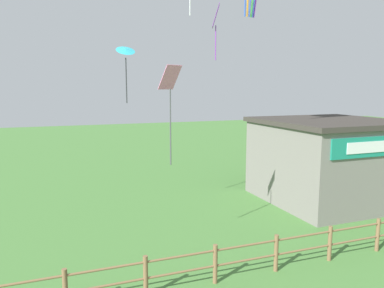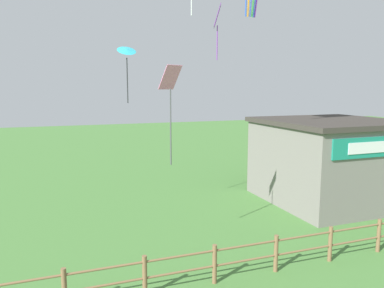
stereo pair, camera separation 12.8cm
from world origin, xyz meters
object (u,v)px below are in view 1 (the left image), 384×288
Objects in this scene: seaside_building at (329,160)px; kite_cyan_delta at (126,53)px; kite_pink_diamond at (170,94)px; kite_purple_streamer at (216,21)px.

seaside_building is 2.65× the size of kite_cyan_delta.
kite_purple_streamer is at bearing 53.18° from kite_pink_diamond.
kite_pink_diamond reaches higher than seaside_building.
seaside_building is at bearing -30.80° from kite_purple_streamer.
seaside_building is 2.32× the size of kite_purple_streamer.
kite_pink_diamond is 1.43× the size of kite_cyan_delta.
kite_pink_diamond is at bearing -163.88° from seaside_building.
kite_cyan_delta is at bearing -156.61° from kite_purple_streamer.
kite_pink_diamond is at bearing -126.82° from kite_purple_streamer.
kite_purple_streamer reaches higher than seaside_building.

